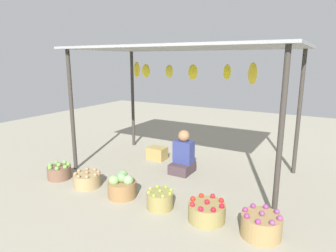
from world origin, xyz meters
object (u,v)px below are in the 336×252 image
Objects in this scene: vendor_person at (183,156)px; basket_potatoes at (87,180)px; basket_cabbages at (122,186)px; wooden_crate_near_vendor at (157,153)px; basket_limes at (160,200)px; basket_green_apples at (59,172)px; basket_red_apples at (207,211)px; basket_purple_onions at (261,225)px.

basket_potatoes is at bearing -129.07° from vendor_person.
wooden_crate_near_vendor is (-0.44, 1.69, -0.03)m from basket_cabbages.
basket_potatoes is 1.39m from basket_limes.
basket_green_apples is 1.38m from basket_cabbages.
basket_green_apples is 0.83× the size of basket_red_apples.
basket_cabbages is at bearing -104.34° from vendor_person.
basket_purple_onions is 1.27× the size of wooden_crate_near_vendor.
basket_green_apples is 1.07× the size of basket_limes.
basket_green_apples is 0.91× the size of basket_potatoes.
basket_purple_onions is at bearing -0.06° from basket_green_apples.
basket_red_apples is 1.29× the size of wooden_crate_near_vendor.
basket_green_apples is at bearing 179.47° from basket_limes.
wooden_crate_near_vendor is (-2.47, 1.68, -0.01)m from basket_purple_onions.
basket_cabbages reaches higher than basket_green_apples.
vendor_person is 1.81× the size of basket_potatoes.
basket_green_apples reaches higher than basket_limes.
basket_limes is at bearing -179.36° from basket_purple_onions.
basket_red_apples is (0.68, 0.02, 0.00)m from basket_limes.
vendor_person reaches higher than basket_red_apples.
vendor_person is at bearing 127.60° from basket_red_apples.
basket_cabbages reaches higher than wooden_crate_near_vendor.
basket_cabbages is at bearing -1.14° from basket_potatoes.
basket_potatoes is 1.70m from wooden_crate_near_vendor.
basket_red_apples is (2.72, 0.00, 0.00)m from basket_green_apples.
basket_green_apples reaches higher than wooden_crate_near_vendor.
basket_potatoes reaches higher than wooden_crate_near_vendor.
basket_green_apples is 0.85× the size of basket_purple_onions.
basket_cabbages reaches higher than basket_red_apples.
basket_limes is (0.66, -0.01, -0.04)m from basket_cabbages.
basket_potatoes is at bearing 179.95° from basket_red_apples.
basket_cabbages is 1.35m from basket_red_apples.
vendor_person is 1.66m from basket_red_apples.
basket_limes is at bearing -0.93° from basket_potatoes.
basket_red_apples reaches higher than basket_potatoes.
basket_potatoes is 2.07m from basket_red_apples.
basket_green_apples is at bearing -118.95° from wooden_crate_near_vendor.
basket_cabbages reaches higher than basket_purple_onions.
basket_green_apples is 2.72m from basket_red_apples.
basket_red_apples reaches higher than basket_green_apples.
basket_potatoes is 1.17× the size of wooden_crate_near_vendor.
basket_red_apples is at bearing -52.40° from vendor_person.
vendor_person is 1.68× the size of basket_purple_onions.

